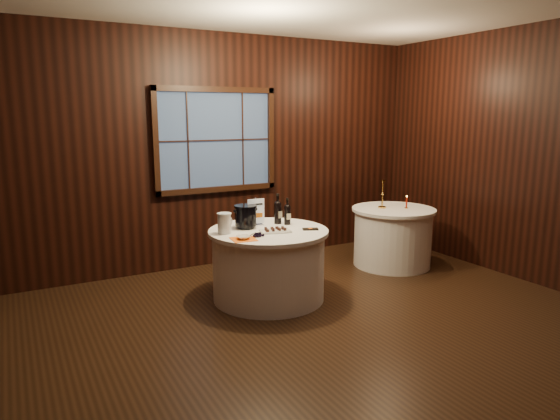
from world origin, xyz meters
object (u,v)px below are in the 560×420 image
side_table (392,237)px  port_bottle_left (278,211)px  grape_bunch (258,235)px  main_table (269,264)px  cracker_bowl (243,237)px  brass_candlestick (382,198)px  chocolate_box (310,229)px  ice_bucket (246,216)px  sign_stand (256,216)px  red_candle (406,203)px  glass_pitcher (225,223)px  chocolate_plate (275,230)px  port_bottle_right (287,213)px

side_table → port_bottle_left: size_ratio=3.17×
grape_bunch → main_table: bearing=43.7°
main_table → grape_bunch: grape_bunch is taller
port_bottle_left → cracker_bowl: port_bottle_left is taller
brass_candlestick → side_table: bearing=-36.0°
main_table → chocolate_box: size_ratio=7.83×
port_bottle_left → ice_bucket: 0.41m
sign_stand → chocolate_box: 0.63m
sign_stand → red_candle: sign_stand is taller
sign_stand → ice_bucket: (-0.15, -0.05, 0.03)m
cracker_bowl → glass_pitcher: bearing=101.7°
side_table → red_candle: size_ratio=6.32×
side_table → sign_stand: bearing=-178.0°
brass_candlestick → main_table: bearing=-168.3°
chocolate_plate → chocolate_box: bearing=-14.0°
main_table → brass_candlestick: size_ratio=3.45×
grape_bunch → ice_bucket: bearing=82.4°
port_bottle_left → chocolate_plate: port_bottle_left is taller
cracker_bowl → port_bottle_right: bearing=28.1°
chocolate_plate → red_candle: 2.14m
side_table → brass_candlestick: 0.54m
port_bottle_right → glass_pitcher: port_bottle_right is taller
port_bottle_left → ice_bucket: (-0.41, -0.03, -0.02)m
chocolate_plate → ice_bucket: bearing=123.1°
sign_stand → ice_bucket: size_ratio=1.25×
sign_stand → chocolate_plate: bearing=-78.0°
chocolate_plate → glass_pitcher: size_ratio=1.60×
chocolate_plate → grape_bunch: bearing=-158.1°
port_bottle_left → ice_bucket: bearing=165.9°
glass_pitcher → sign_stand: bearing=-4.3°
side_table → port_bottle_right: size_ratio=3.61×
glass_pitcher → chocolate_plate: bearing=-45.9°
glass_pitcher → port_bottle_left: bearing=-13.0°
sign_stand → cracker_bowl: 0.62m
sign_stand → port_bottle_right: 0.35m
sign_stand → chocolate_plate: 0.37m
sign_stand → port_bottle_left: bearing=-0.1°
side_table → main_table: bearing=-171.5°
side_table → grape_bunch: (-2.24, -0.53, 0.40)m
side_table → chocolate_plate: size_ratio=3.15×
sign_stand → port_bottle_right: size_ratio=1.04×
port_bottle_right → grape_bunch: (-0.54, -0.35, -0.11)m
port_bottle_left → cracker_bowl: (-0.64, -0.47, -0.13)m
brass_candlestick → red_candle: bearing=-34.4°
sign_stand → grape_bunch: (-0.20, -0.45, -0.09)m
chocolate_box → sign_stand: bearing=157.5°
sign_stand → chocolate_box: (0.43, -0.45, -0.10)m
glass_pitcher → side_table: bearing=-19.4°
cracker_bowl → port_bottle_left: bearing=36.3°
chocolate_box → brass_candlestick: bearing=45.9°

